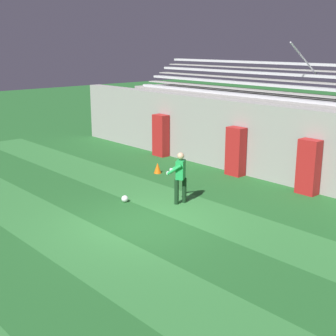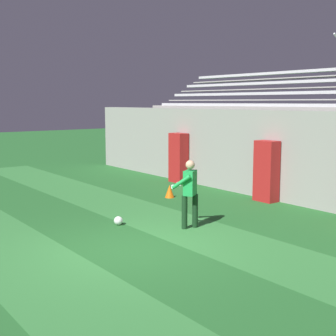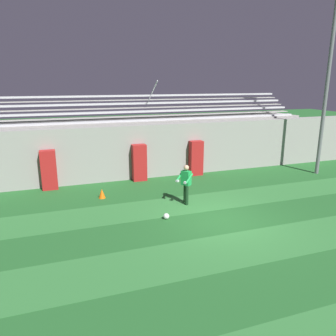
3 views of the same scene
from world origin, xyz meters
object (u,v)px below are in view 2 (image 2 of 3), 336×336
object	(u,v)px
traffic_cone	(170,191)
padding_pillar_gate_left	(266,171)
goalkeeper	(189,190)
padding_pillar_far_left	(179,158)
soccer_ball	(118,221)

from	to	relation	value
traffic_cone	padding_pillar_gate_left	bearing A→B (deg)	42.63
goalkeeper	traffic_cone	xyz separation A→B (m)	(-3.21, 1.84, -0.74)
padding_pillar_gate_left	padding_pillar_far_left	world-z (taller)	same
goalkeeper	traffic_cone	size ratio (longest dim) A/B	3.98
soccer_ball	traffic_cone	xyz separation A→B (m)	(-1.93, 3.08, 0.10)
padding_pillar_gate_left	traffic_cone	world-z (taller)	padding_pillar_gate_left
traffic_cone	soccer_ball	bearing A→B (deg)	-57.91
goalkeeper	traffic_cone	bearing A→B (deg)	150.17
padding_pillar_gate_left	traffic_cone	distance (m)	3.12
goalkeeper	traffic_cone	world-z (taller)	goalkeeper
padding_pillar_gate_left	traffic_cone	xyz separation A→B (m)	(-2.23, -2.05, -0.73)
padding_pillar_far_left	goalkeeper	size ratio (longest dim) A/B	1.12
padding_pillar_gate_left	soccer_ball	world-z (taller)	padding_pillar_gate_left
padding_pillar_gate_left	soccer_ball	bearing A→B (deg)	-93.35
padding_pillar_far_left	goalkeeper	distance (m)	6.61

